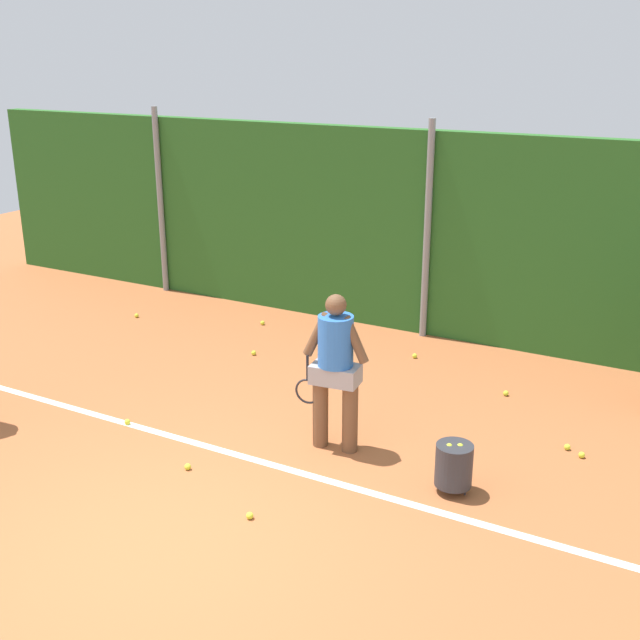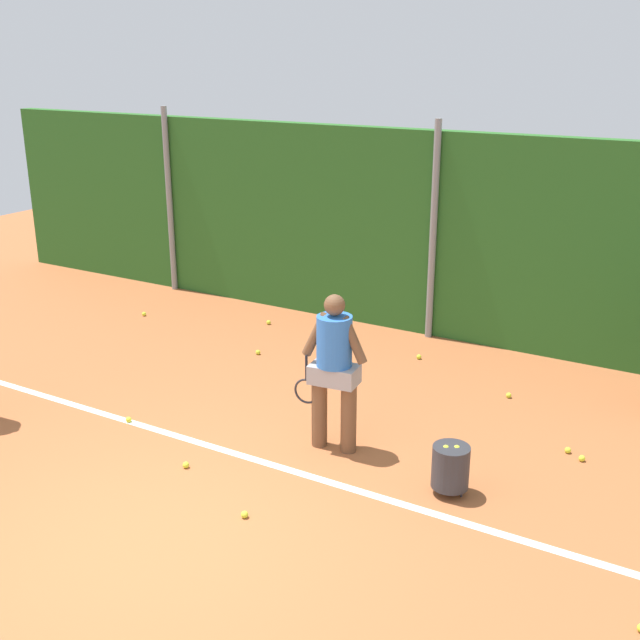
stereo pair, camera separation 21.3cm
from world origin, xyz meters
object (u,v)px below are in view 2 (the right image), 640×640
object	(u,v)px
tennis_ball_9	(419,357)
tennis_ball_6	(269,322)
tennis_ball_1	(129,420)
tennis_ball_2	(568,450)
tennis_ball_0	(582,458)
tennis_ball_4	(509,395)
tennis_ball_8	(186,465)
tennis_ball_3	(144,314)
tennis_ball_5	(245,515)
player_midcourt	(334,365)
tennis_ball_7	(258,352)
ball_hopper	(451,466)

from	to	relation	value
tennis_ball_9	tennis_ball_6	bearing A→B (deg)	176.57
tennis_ball_1	tennis_ball_2	bearing A→B (deg)	21.73
tennis_ball_0	tennis_ball_2	size ratio (longest dim) A/B	1.00
tennis_ball_0	tennis_ball_6	bearing A→B (deg)	159.65
tennis_ball_4	tennis_ball_9	bearing A→B (deg)	156.99
tennis_ball_0	tennis_ball_8	xyz separation A→B (m)	(-3.46, -2.18, 0.00)
tennis_ball_3	tennis_ball_4	world-z (taller)	same
tennis_ball_3	tennis_ball_9	distance (m)	4.58
tennis_ball_4	tennis_ball_5	world-z (taller)	same
tennis_ball_5	player_midcourt	bearing A→B (deg)	88.43
tennis_ball_8	tennis_ball_9	bearing A→B (deg)	77.74
tennis_ball_0	tennis_ball_3	bearing A→B (deg)	170.00
player_midcourt	tennis_ball_4	size ratio (longest dim) A/B	26.04
tennis_ball_1	tennis_ball_5	bearing A→B (deg)	-21.93
player_midcourt	tennis_ball_4	xyz separation A→B (m)	(1.23, 2.19, -0.93)
tennis_ball_0	tennis_ball_4	distance (m)	1.62
tennis_ball_3	tennis_ball_8	xyz separation A→B (m)	(3.69, -3.44, 0.00)
tennis_ball_7	tennis_ball_3	bearing A→B (deg)	169.58
player_midcourt	tennis_ball_2	bearing A→B (deg)	-158.98
tennis_ball_7	player_midcourt	bearing A→B (deg)	-39.31
ball_hopper	tennis_ball_7	size ratio (longest dim) A/B	7.78
tennis_ball_4	ball_hopper	bearing A→B (deg)	-85.77
tennis_ball_2	tennis_ball_9	xyz separation A→B (m)	(-2.43, 1.67, 0.00)
tennis_ball_5	tennis_ball_3	bearing A→B (deg)	140.68
player_midcourt	tennis_ball_2	size ratio (longest dim) A/B	26.04
tennis_ball_0	tennis_ball_7	size ratio (longest dim) A/B	1.00
player_midcourt	tennis_ball_0	size ratio (longest dim) A/B	26.04
ball_hopper	tennis_ball_9	size ratio (longest dim) A/B	7.78
player_midcourt	ball_hopper	world-z (taller)	player_midcourt
tennis_ball_4	tennis_ball_3	bearing A→B (deg)	178.96
tennis_ball_2	tennis_ball_4	xyz separation A→B (m)	(-0.97, 1.05, 0.00)
tennis_ball_6	player_midcourt	bearing A→B (deg)	-46.43
ball_hopper	tennis_ball_7	distance (m)	4.21
tennis_ball_5	tennis_ball_9	bearing A→B (deg)	92.43
tennis_ball_4	tennis_ball_8	size ratio (longest dim) A/B	1.00
ball_hopper	tennis_ball_2	world-z (taller)	ball_hopper
ball_hopper	tennis_ball_0	distance (m)	1.62
tennis_ball_7	ball_hopper	bearing A→B (deg)	-29.59
player_midcourt	tennis_ball_2	world-z (taller)	player_midcourt
player_midcourt	tennis_ball_9	xyz separation A→B (m)	(-0.23, 2.82, -0.93)
tennis_ball_0	tennis_ball_9	size ratio (longest dim) A/B	1.00
tennis_ball_3	player_midcourt	bearing A→B (deg)	-25.75
tennis_ball_4	tennis_ball_7	xyz separation A→B (m)	(-3.48, -0.36, 0.00)
tennis_ball_5	tennis_ball_8	xyz separation A→B (m)	(-1.05, 0.44, 0.00)
ball_hopper	tennis_ball_4	bearing A→B (deg)	94.23
tennis_ball_2	tennis_ball_8	distance (m)	4.01
player_midcourt	tennis_ball_7	xyz separation A→B (m)	(-2.25, 1.84, -0.93)
tennis_ball_4	tennis_ball_8	xyz separation A→B (m)	(-2.32, -3.33, 0.00)
player_midcourt	tennis_ball_5	size ratio (longest dim) A/B	26.04
tennis_ball_2	tennis_ball_0	bearing A→B (deg)	-31.53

